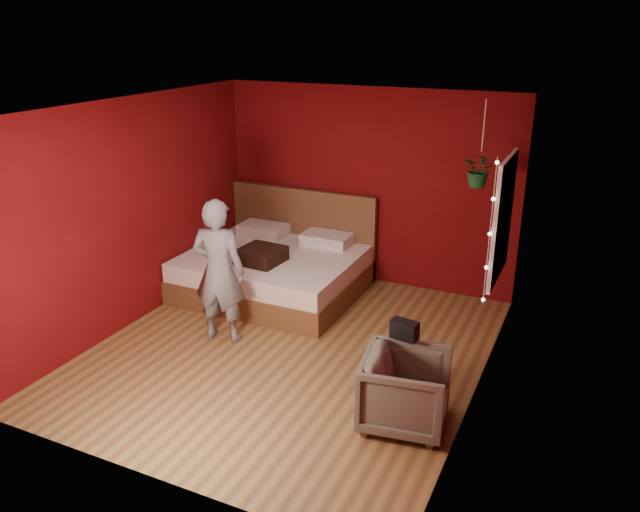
{
  "coord_description": "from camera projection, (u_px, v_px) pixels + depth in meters",
  "views": [
    {
      "loc": [
        2.83,
        -5.29,
        3.37
      ],
      "look_at": [
        0.18,
        0.4,
        0.99
      ],
      "focal_mm": 35.0,
      "sensor_mm": 36.0,
      "label": 1
    }
  ],
  "objects": [
    {
      "name": "floor",
      "position": [
        290.0,
        350.0,
        6.8
      ],
      "size": [
        4.5,
        4.5,
        0.0
      ],
      "primitive_type": "plane",
      "color": "olive",
      "rests_on": "ground"
    },
    {
      "name": "window",
      "position": [
        502.0,
        219.0,
        6.25
      ],
      "size": [
        0.05,
        0.97,
        1.27
      ],
      "color": "white",
      "rests_on": "room_walls"
    },
    {
      "name": "bed",
      "position": [
        277.0,
        268.0,
        8.21
      ],
      "size": [
        2.17,
        1.85,
        1.19
      ],
      "color": "brown",
      "rests_on": "ground"
    },
    {
      "name": "armchair",
      "position": [
        405.0,
        390.0,
        5.44
      ],
      "size": [
        0.85,
        0.83,
        0.68
      ],
      "primitive_type": "imported",
      "rotation": [
        0.0,
        0.0,
        1.72
      ],
      "color": "#645F4F",
      "rests_on": "ground"
    },
    {
      "name": "handbag",
      "position": [
        405.0,
        330.0,
        5.58
      ],
      "size": [
        0.26,
        0.16,
        0.17
      ],
      "primitive_type": "cube",
      "rotation": [
        0.0,
        0.0,
        -0.16
      ],
      "color": "black",
      "rests_on": "armchair"
    },
    {
      "name": "hanging_plant",
      "position": [
        480.0,
        170.0,
        6.74
      ],
      "size": [
        0.45,
        0.42,
        0.94
      ],
      "color": "silver",
      "rests_on": "room_walls"
    },
    {
      "name": "throw_pillow",
      "position": [
        261.0,
        255.0,
        7.74
      ],
      "size": [
        0.55,
        0.55,
        0.18
      ],
      "primitive_type": "cube",
      "rotation": [
        0.0,
        0.0,
        -0.08
      ],
      "color": "black",
      "rests_on": "bed"
    },
    {
      "name": "room_walls",
      "position": [
        287.0,
        201.0,
        6.2
      ],
      "size": [
        4.04,
        4.54,
        2.62
      ],
      "color": "#660A0E",
      "rests_on": "ground"
    },
    {
      "name": "fairy_lights",
      "position": [
        490.0,
        234.0,
        5.82
      ],
      "size": [
        0.04,
        0.04,
        1.45
      ],
      "color": "silver",
      "rests_on": "room_walls"
    },
    {
      "name": "person",
      "position": [
        219.0,
        271.0,
        6.77
      ],
      "size": [
        0.66,
        0.49,
        1.63
      ],
      "primitive_type": "imported",
      "rotation": [
        0.0,
        0.0,
        3.32
      ],
      "color": "slate",
      "rests_on": "ground"
    }
  ]
}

